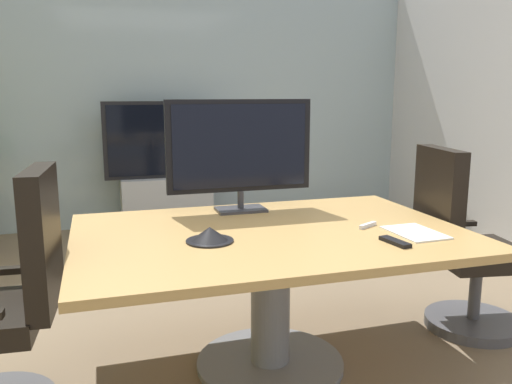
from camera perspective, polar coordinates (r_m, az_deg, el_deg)
name	(u,v)px	position (r m, az deg, el deg)	size (l,w,h in m)	color
ground_plane	(265,366)	(2.86, 1.03, -18.41)	(7.48, 7.48, 0.00)	#7A664C
wall_back_glass_partition	(171,100)	(5.67, -9.26, 9.87)	(5.37, 0.10, 2.63)	#9EB2B7
conference_table	(271,264)	(2.64, 1.60, -7.85)	(1.90, 1.30, 0.72)	#B2894C
office_chair_left	(5,318)	(2.52, -25.72, -12.24)	(0.61, 0.59, 1.09)	#4C4C51
office_chair_right	(463,256)	(3.31, 21.62, -6.46)	(0.63, 0.61, 1.09)	#4C4C51
tv_monitor	(239,149)	(2.97, -1.83, 4.73)	(0.84, 0.18, 0.64)	#333338
wall_display_unit	(166,188)	(5.38, -9.74, 0.46)	(1.20, 0.36, 1.31)	#B7BABC
conference_phone	(210,235)	(2.41, -5.07, -4.71)	(0.22, 0.22, 0.07)	black
remote_control	(395,242)	(2.46, 14.92, -5.27)	(0.05, 0.17, 0.02)	black
whiteboard_marker	(368,225)	(2.72, 12.10, -3.57)	(0.13, 0.02, 0.02)	silver
paper_notepad	(415,233)	(2.66, 16.97, -4.25)	(0.21, 0.30, 0.01)	white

